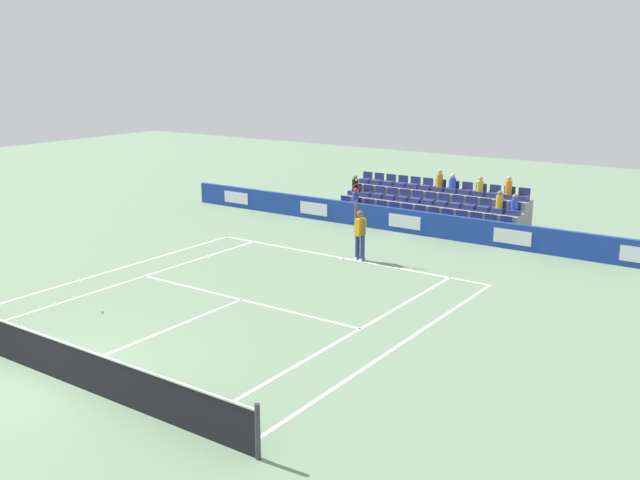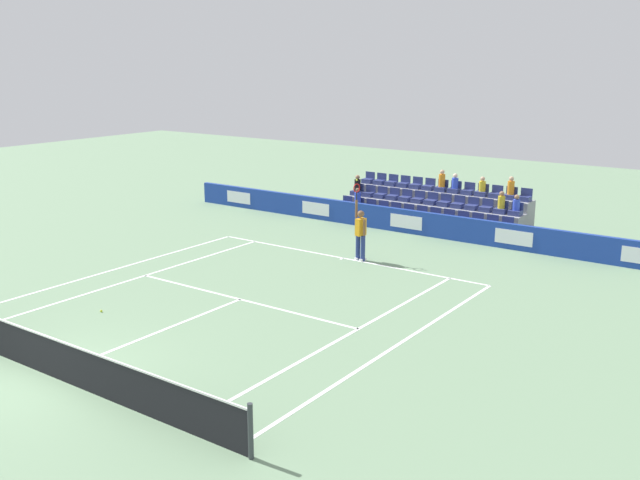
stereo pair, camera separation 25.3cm
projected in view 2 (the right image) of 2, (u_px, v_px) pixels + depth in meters
The scene contains 14 objects.
ground_plane at pixel (50, 375), 16.08m from camera, with size 80.00×80.00×0.00m, color gray.
line_baseline at pixel (343, 258), 25.48m from camera, with size 10.97×0.10×0.01m, color white.
line_service at pixel (240, 299), 21.14m from camera, with size 8.23×0.10×0.01m, color white.
line_centre_service at pixel (158, 332), 18.61m from camera, with size 0.10×6.40×0.01m, color white.
line_singles_sideline_left at pixel (134, 279), 23.09m from camera, with size 0.10×11.89×0.01m, color white.
line_singles_sideline_right at pixel (349, 334), 18.47m from camera, with size 0.10×11.89×0.01m, color white.
line_doubles_sideline_left at pixel (107, 272), 23.86m from camera, with size 0.10×11.89×0.01m, color white.
line_doubles_sideline_right at pixel (395, 346), 17.70m from camera, with size 0.10×11.89×0.01m, color white.
line_centre_mark at pixel (342, 259), 25.40m from camera, with size 0.10×0.20×0.01m, color white.
sponsor_barrier at pixel (407, 221), 29.04m from camera, with size 22.45×0.22×0.96m.
tennis_net at pixel (47, 355), 15.96m from camera, with size 11.97×0.10×1.07m.
tennis_player at pixel (360, 233), 24.99m from camera, with size 0.51×0.40×2.85m.
stadium_stand at pixel (434, 210), 30.85m from camera, with size 8.06×2.85×2.21m.
loose_tennis_ball at pixel (101, 311), 20.08m from camera, with size 0.07×0.07×0.07m, color #D1E533.
Camera 2 is at (-13.54, 8.59, 6.90)m, focal length 40.40 mm.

